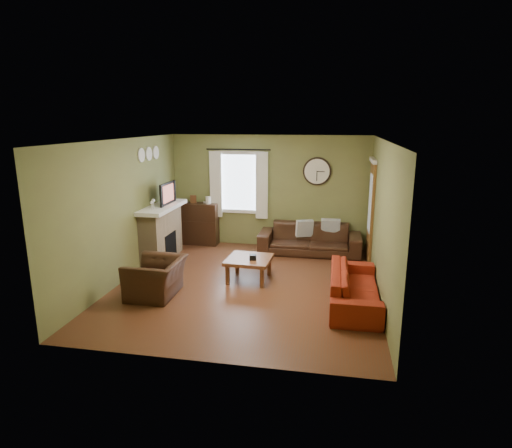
% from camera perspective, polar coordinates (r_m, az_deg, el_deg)
% --- Properties ---
extents(floor, '(4.60, 5.20, 0.00)m').
position_cam_1_polar(floor, '(7.88, -1.26, -8.09)').
color(floor, '#59301D').
rests_on(floor, ground).
extents(ceiling, '(4.60, 5.20, 0.00)m').
position_cam_1_polar(ceiling, '(7.33, -1.37, 11.15)').
color(ceiling, white).
rests_on(ceiling, ground).
extents(wall_left, '(0.00, 5.20, 2.60)m').
position_cam_1_polar(wall_left, '(8.27, -17.12, 1.76)').
color(wall_left, olive).
rests_on(wall_left, ground).
extents(wall_right, '(0.00, 5.20, 2.60)m').
position_cam_1_polar(wall_right, '(7.39, 16.44, 0.43)').
color(wall_right, olive).
rests_on(wall_right, ground).
extents(wall_back, '(4.60, 0.00, 2.60)m').
position_cam_1_polar(wall_back, '(10.01, 1.74, 4.35)').
color(wall_back, olive).
rests_on(wall_back, ground).
extents(wall_front, '(4.60, 0.00, 2.60)m').
position_cam_1_polar(wall_front, '(5.07, -7.34, -5.11)').
color(wall_front, olive).
rests_on(wall_front, ground).
extents(fireplace, '(0.40, 1.40, 1.10)m').
position_cam_1_polar(fireplace, '(9.36, -12.50, -1.32)').
color(fireplace, tan).
rests_on(fireplace, floor).
extents(firebox, '(0.04, 0.60, 0.55)m').
position_cam_1_polar(firebox, '(9.36, -11.35, -2.86)').
color(firebox, black).
rests_on(firebox, fireplace).
extents(mantel, '(0.58, 1.60, 0.08)m').
position_cam_1_polar(mantel, '(9.22, -12.52, 2.21)').
color(mantel, white).
rests_on(mantel, fireplace).
extents(tv, '(0.08, 0.60, 0.35)m').
position_cam_1_polar(tv, '(9.31, -12.11, 3.68)').
color(tv, black).
rests_on(tv, mantel).
extents(tv_screen, '(0.02, 0.62, 0.36)m').
position_cam_1_polar(tv_screen, '(9.27, -11.67, 4.01)').
color(tv_screen, '#994C3F').
rests_on(tv_screen, mantel).
extents(medallion_left, '(0.28, 0.28, 0.03)m').
position_cam_1_polar(medallion_left, '(8.84, -15.04, 8.86)').
color(medallion_left, white).
rests_on(medallion_left, wall_left).
extents(medallion_mid, '(0.28, 0.28, 0.03)m').
position_cam_1_polar(medallion_mid, '(9.16, -14.10, 9.07)').
color(medallion_mid, white).
rests_on(medallion_mid, wall_left).
extents(medallion_right, '(0.28, 0.28, 0.03)m').
position_cam_1_polar(medallion_right, '(9.48, -13.23, 9.26)').
color(medallion_right, white).
rests_on(medallion_right, wall_left).
extents(window_pane, '(1.00, 0.02, 1.30)m').
position_cam_1_polar(window_pane, '(10.09, -2.22, 5.57)').
color(window_pane, silver).
rests_on(window_pane, wall_back).
extents(curtain_rod, '(0.03, 0.03, 1.50)m').
position_cam_1_polar(curtain_rod, '(9.91, -2.39, 9.90)').
color(curtain_rod, black).
rests_on(curtain_rod, wall_back).
extents(curtain_left, '(0.28, 0.04, 1.55)m').
position_cam_1_polar(curtain_left, '(10.13, -5.39, 5.27)').
color(curtain_left, white).
rests_on(curtain_left, wall_back).
extents(curtain_right, '(0.28, 0.04, 1.55)m').
position_cam_1_polar(curtain_right, '(9.89, 0.77, 5.12)').
color(curtain_right, white).
rests_on(curtain_right, wall_back).
extents(wall_clock, '(0.64, 0.06, 0.64)m').
position_cam_1_polar(wall_clock, '(9.79, 8.14, 6.96)').
color(wall_clock, white).
rests_on(wall_clock, wall_back).
extents(door, '(0.05, 0.90, 2.10)m').
position_cam_1_polar(door, '(9.24, 15.05, 1.51)').
color(door, brown).
rests_on(door, floor).
extents(bookshelf, '(0.84, 0.36, 1.00)m').
position_cam_1_polar(bookshelf, '(10.35, -7.42, 0.04)').
color(bookshelf, black).
rests_on(bookshelf, floor).
extents(book, '(0.21, 0.24, 0.02)m').
position_cam_1_polar(book, '(10.32, -7.04, 2.62)').
color(book, brown).
rests_on(book, bookshelf).
extents(sofa_brown, '(2.26, 0.88, 0.66)m').
position_cam_1_polar(sofa_brown, '(9.67, 7.16, -1.98)').
color(sofa_brown, '#311C11').
rests_on(sofa_brown, floor).
extents(pillow_left, '(0.43, 0.14, 0.43)m').
position_cam_1_polar(pillow_left, '(9.78, 9.91, -0.56)').
color(pillow_left, '#A3AAB0').
rests_on(pillow_left, sofa_brown).
extents(pillow_right, '(0.40, 0.24, 0.38)m').
position_cam_1_polar(pillow_right, '(9.69, 6.49, -0.58)').
color(pillow_right, '#A3AAB0').
rests_on(pillow_right, sofa_brown).
extents(sofa_red, '(0.77, 1.98, 0.58)m').
position_cam_1_polar(sofa_red, '(7.20, 13.01, -8.14)').
color(sofa_red, maroon).
rests_on(sofa_red, floor).
extents(armchair, '(0.85, 0.98, 0.63)m').
position_cam_1_polar(armchair, '(7.51, -13.18, -7.00)').
color(armchair, '#311C11').
rests_on(armchair, floor).
extents(coffee_table, '(0.84, 0.84, 0.43)m').
position_cam_1_polar(coffee_table, '(8.04, -0.93, -6.00)').
color(coffee_table, brown).
rests_on(coffee_table, floor).
extents(tissue_box, '(0.15, 0.15, 0.10)m').
position_cam_1_polar(tissue_box, '(7.88, -0.43, -4.98)').
color(tissue_box, black).
rests_on(tissue_box, coffee_table).
extents(wine_glass_a, '(0.06, 0.06, 0.18)m').
position_cam_1_polar(wine_glass_a, '(8.73, -13.74, 2.38)').
color(wine_glass_a, white).
rests_on(wine_glass_a, mantel).
extents(wine_glass_b, '(0.07, 0.07, 0.21)m').
position_cam_1_polar(wine_glass_b, '(8.81, -13.50, 2.59)').
color(wine_glass_b, white).
rests_on(wine_glass_b, mantel).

